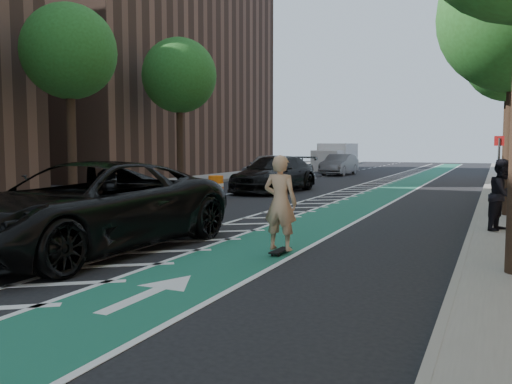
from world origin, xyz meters
The scene contains 22 objects.
ground centered at (0.00, 0.00, 0.00)m, with size 120.00×120.00×0.00m, color black.
bike_lane centered at (3.00, 10.00, 0.01)m, with size 2.00×90.00×0.01m, color #1C6351.
buffer_strip centered at (1.50, 10.00, 0.01)m, with size 1.40×90.00×0.01m, color silver.
sidewalk_left centered at (-9.50, 10.00, 0.07)m, with size 5.00×90.00×0.15m, color gray.
curb_right centered at (7.05, 10.00, 0.08)m, with size 0.12×90.00×0.16m, color gray.
curb_left centered at (-7.05, 10.00, 0.08)m, with size 0.12×90.00×0.16m, color gray.
building_left_far centered at (-17.50, 24.00, 9.00)m, with size 14.00×22.00×18.00m, color brown.
tree_l_c centered at (-7.90, 8.00, 5.77)m, with size 4.20×4.20×7.90m.
tree_r_d centered at (7.90, 16.00, 5.77)m, with size 4.20×4.20×7.90m.
tree_l_d centered at (-7.90, 16.00, 5.77)m, with size 4.20×4.20×7.90m.
sign_post centered at (7.60, 12.00, 1.35)m, with size 0.35×0.08×2.47m.
skateboard centered at (3.70, 0.69, 0.08)m, with size 0.22×0.71×0.09m.
skateboarder centered at (3.70, 0.69, 1.03)m, with size 0.68×0.45×1.87m, color tan.
suv_near centered at (0.00, -0.60, 0.91)m, with size 3.03×6.57×1.83m, color black.
suv_far centered at (-1.76, 13.86, 0.82)m, with size 2.30×5.66×1.64m, color black.
car_silver centered at (-5.33, 21.58, 0.82)m, with size 1.93×4.79×1.63m, color #AAABB0.
car_grey centered at (-2.76, 28.56, 0.75)m, with size 1.58×4.54×1.50m, color slate.
pedestrian centered at (7.70, 4.76, 0.99)m, with size 0.82×0.64×1.69m, color black.
box_truck centered at (-5.04, 35.62, 1.05)m, with size 2.65×5.54×2.27m.
barrel_a centered at (-2.20, 9.00, 0.47)m, with size 0.73×0.73×0.99m.
barrel_b centered at (-1.80, 12.49, 0.40)m, with size 0.63×0.63×0.85m.
barrel_c centered at (-2.61, 14.56, 0.45)m, with size 0.70×0.70×0.96m.
Camera 1 is at (7.56, -9.13, 2.16)m, focal length 38.00 mm.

